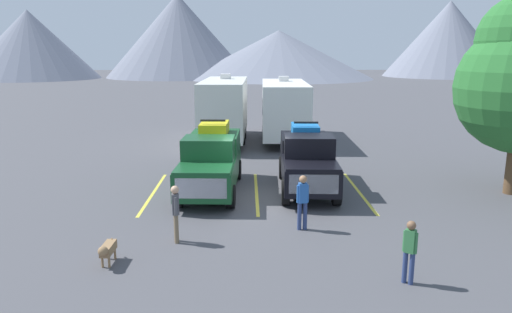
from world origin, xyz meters
The scene contains 13 objects.
ground_plane centered at (0.00, 0.00, 0.00)m, with size 240.00×240.00×0.00m, color #47474C.
pickup_truck_a centered at (-1.74, 1.29, 1.21)m, with size 2.30×5.66×2.67m.
pickup_truck_b centered at (1.98, 1.36, 1.21)m, with size 2.26×5.36×2.57m.
lot_stripe_a centered at (-3.97, 0.90, 0.00)m, with size 0.12×5.50×0.01m, color gold.
lot_stripe_b centered at (0.00, 0.90, 0.00)m, with size 0.12×5.50×0.01m, color gold.
lot_stripe_c centered at (3.97, 0.90, 0.00)m, with size 0.12×5.50×0.01m, color gold.
camper_trailer_a centered at (-1.68, 11.38, 2.09)m, with size 2.70×9.10×3.97m.
camper_trailer_b centered at (1.88, 11.75, 2.00)m, with size 2.85×8.93×3.80m.
person_a centered at (-2.38, -3.89, 0.96)m, with size 0.24×0.36×1.67m.
person_b centered at (3.40, -6.48, 0.89)m, with size 0.29×0.28×1.55m.
person_c centered at (1.32, -2.99, 0.98)m, with size 0.37×0.23×1.71m.
dog centered at (-3.92, -5.35, 0.41)m, with size 0.27×0.99×0.63m.
mountain_ridge centered at (-1.19, 81.36, 6.79)m, with size 109.46×38.26×16.46m.
Camera 1 is at (-0.35, -16.66, 5.34)m, focal length 33.37 mm.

